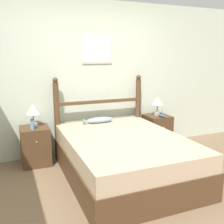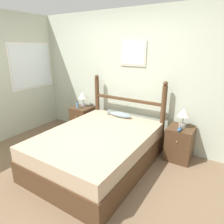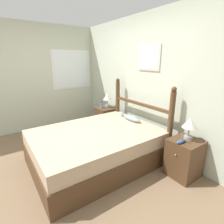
% 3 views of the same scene
% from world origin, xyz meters
% --- Properties ---
extents(ground_plane, '(16.00, 16.00, 0.00)m').
position_xyz_m(ground_plane, '(0.00, 0.00, 0.00)').
color(ground_plane, '#7A6047').
extents(wall_back, '(6.40, 0.08, 2.55)m').
position_xyz_m(wall_back, '(0.00, 1.73, 1.28)').
color(wall_back, beige).
rests_on(wall_back, ground_plane).
extents(bed, '(1.54, 2.07, 0.58)m').
position_xyz_m(bed, '(0.11, 0.54, 0.29)').
color(bed, '#4C331E').
rests_on(bed, ground_plane).
extents(headboard, '(1.54, 0.09, 1.33)m').
position_xyz_m(headboard, '(0.11, 1.54, 0.70)').
color(headboard, '#4C331E').
rests_on(headboard, ground_plane).
extents(nightstand_left, '(0.42, 0.46, 0.59)m').
position_xyz_m(nightstand_left, '(-0.97, 1.45, 0.29)').
color(nightstand_left, '#4C331E').
rests_on(nightstand_left, ground_plane).
extents(nightstand_right, '(0.42, 0.46, 0.59)m').
position_xyz_m(nightstand_right, '(1.20, 1.45, 0.29)').
color(nightstand_right, '#4C331E').
rests_on(nightstand_right, ground_plane).
extents(table_lamp_left, '(0.21, 0.21, 0.35)m').
position_xyz_m(table_lamp_left, '(-0.97, 1.50, 0.83)').
color(table_lamp_left, gray).
rests_on(table_lamp_left, nightstand_left).
extents(table_lamp_right, '(0.21, 0.21, 0.35)m').
position_xyz_m(table_lamp_right, '(1.20, 1.48, 0.83)').
color(table_lamp_right, gray).
rests_on(table_lamp_right, nightstand_right).
extents(bottle, '(0.06, 0.06, 0.17)m').
position_xyz_m(bottle, '(-1.01, 1.34, 0.66)').
color(bottle, '#668CB2').
rests_on(bottle, nightstand_left).
extents(model_boat, '(0.06, 0.19, 0.16)m').
position_xyz_m(model_boat, '(1.20, 1.31, 0.62)').
color(model_boat, '#335684').
rests_on(model_boat, nightstand_right).
extents(fish_pillow, '(0.51, 0.14, 0.10)m').
position_xyz_m(fish_pillow, '(0.04, 1.38, 0.63)').
color(fish_pillow, '#8499A3').
rests_on(fish_pillow, bed).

